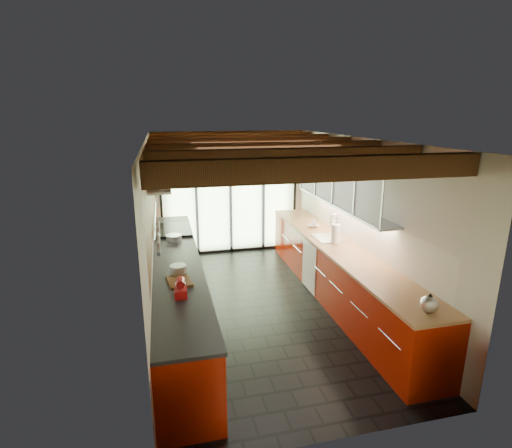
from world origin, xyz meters
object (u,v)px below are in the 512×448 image
(paper_towel, at_px, (336,234))
(soap_bottle, at_px, (314,223))
(stand_mixer, at_px, (181,289))
(bowl, at_px, (313,226))
(kettle, at_px, (429,303))

(paper_towel, height_order, soap_bottle, paper_towel)
(soap_bottle, bearing_deg, stand_mixer, -137.41)
(stand_mixer, height_order, soap_bottle, stand_mixer)
(paper_towel, distance_m, soap_bottle, 0.96)
(stand_mixer, height_order, bowl, stand_mixer)
(kettle, bearing_deg, soap_bottle, 90.00)
(soap_bottle, bearing_deg, bowl, 90.00)
(paper_towel, bearing_deg, soap_bottle, 90.00)
(stand_mixer, height_order, kettle, kettle)
(kettle, distance_m, paper_towel, 2.38)
(stand_mixer, relative_size, paper_towel, 0.68)
(paper_towel, xyz_separation_m, bowl, (0.00, 0.96, -0.13))
(stand_mixer, xyz_separation_m, bowl, (2.54, 2.34, -0.06))
(stand_mixer, xyz_separation_m, paper_towel, (2.54, 1.37, 0.07))
(soap_bottle, height_order, bowl, soap_bottle)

